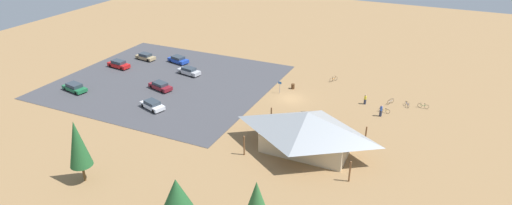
# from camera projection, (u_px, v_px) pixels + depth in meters

# --- Properties ---
(ground) EXTENTS (160.00, 160.00, 0.00)m
(ground) POSITION_uv_depth(u_px,v_px,m) (291.00, 99.00, 69.12)
(ground) COLOR #937047
(ground) RESTS_ON ground
(parking_lot_asphalt) EXTENTS (36.76, 33.15, 0.05)m
(parking_lot_asphalt) POSITION_uv_depth(u_px,v_px,m) (167.00, 81.00, 75.73)
(parking_lot_asphalt) COLOR #424247
(parking_lot_asphalt) RESTS_ON ground
(bike_pavilion) EXTENTS (13.99, 9.36, 5.49)m
(bike_pavilion) POSITION_uv_depth(u_px,v_px,m) (307.00, 128.00, 53.66)
(bike_pavilion) COLOR #C6B28E
(bike_pavilion) RESTS_ON ground
(trash_bin) EXTENTS (0.60, 0.60, 0.90)m
(trash_bin) POSITION_uv_depth(u_px,v_px,m) (293.00, 86.00, 72.67)
(trash_bin) COLOR brown
(trash_bin) RESTS_ON ground
(lot_sign) EXTENTS (0.56, 0.08, 2.20)m
(lot_sign) POSITION_uv_depth(u_px,v_px,m) (280.00, 86.00, 70.54)
(lot_sign) COLOR #99999E
(lot_sign) RESTS_ON ground
(pine_center) EXTENTS (2.54, 2.54, 7.81)m
(pine_center) POSITION_uv_depth(u_px,v_px,m) (78.00, 144.00, 46.86)
(pine_center) COLOR brown
(pine_center) RESTS_ON ground
(pine_far_west) EXTENTS (3.10, 3.10, 6.04)m
(pine_far_west) POSITION_uv_depth(u_px,v_px,m) (177.00, 195.00, 39.90)
(pine_far_west) COLOR brown
(pine_far_west) RESTS_ON ground
(pine_far_east) EXTENTS (2.76, 2.76, 7.49)m
(pine_far_east) POSITION_uv_depth(u_px,v_px,m) (257.00, 203.00, 37.38)
(pine_far_east) COLOR brown
(pine_far_east) RESTS_ON ground
(bicycle_white_lone_west) EXTENTS (0.84, 1.53, 0.86)m
(bicycle_white_lone_west) POSITION_uv_depth(u_px,v_px,m) (391.00, 102.00, 67.30)
(bicycle_white_lone_west) COLOR black
(bicycle_white_lone_west) RESTS_ON ground
(bicycle_teal_front_row) EXTENTS (1.71, 0.48, 0.87)m
(bicycle_teal_front_row) POSITION_uv_depth(u_px,v_px,m) (322.00, 115.00, 62.94)
(bicycle_teal_front_row) COLOR black
(bicycle_teal_front_row) RESTS_ON ground
(bicycle_orange_back_row) EXTENTS (0.99, 1.57, 0.91)m
(bicycle_orange_back_row) POSITION_uv_depth(u_px,v_px,m) (333.00, 79.00, 75.68)
(bicycle_orange_back_row) COLOR black
(bicycle_orange_back_row) RESTS_ON ground
(bicycle_red_yard_right) EXTENTS (1.65, 0.48, 0.81)m
(bicycle_red_yard_right) POSITION_uv_depth(u_px,v_px,m) (305.00, 114.00, 63.44)
(bicycle_red_yard_right) COLOR black
(bicycle_red_yard_right) RESTS_ON ground
(bicycle_green_trailside) EXTENTS (1.70, 0.48, 0.82)m
(bicycle_green_trailside) POSITION_uv_depth(u_px,v_px,m) (423.00, 106.00, 65.89)
(bicycle_green_trailside) COLOR black
(bicycle_green_trailside) RESTS_ON ground
(bicycle_blue_yard_left) EXTENTS (0.82, 1.59, 0.76)m
(bicycle_blue_yard_left) POSITION_uv_depth(u_px,v_px,m) (407.00, 104.00, 66.47)
(bicycle_blue_yard_left) COLOR black
(bicycle_blue_yard_left) RESTS_ON ground
(bicycle_yellow_by_bin) EXTENTS (1.74, 0.48, 0.82)m
(bicycle_yellow_by_bin) POSITION_uv_depth(u_px,v_px,m) (384.00, 110.00, 64.52)
(bicycle_yellow_by_bin) COLOR black
(bicycle_yellow_by_bin) RESTS_ON ground
(bicycle_purple_near_sign) EXTENTS (0.48, 1.73, 0.81)m
(bicycle_purple_near_sign) POSITION_uv_depth(u_px,v_px,m) (330.00, 121.00, 61.55)
(bicycle_purple_near_sign) COLOR black
(bicycle_purple_near_sign) RESTS_ON ground
(car_red_front_row) EXTENTS (4.78, 2.26, 1.47)m
(car_red_front_row) POSITION_uv_depth(u_px,v_px,m) (119.00, 64.00, 81.57)
(car_red_front_row) COLOR red
(car_red_front_row) RESTS_ON parking_lot_asphalt
(car_maroon_back_corner) EXTENTS (4.79, 2.87, 1.33)m
(car_maroon_back_corner) POSITION_uv_depth(u_px,v_px,m) (160.00, 86.00, 72.17)
(car_maroon_back_corner) COLOR maroon
(car_maroon_back_corner) RESTS_ON parking_lot_asphalt
(car_silver_far_end) EXTENTS (4.76, 2.49, 1.36)m
(car_silver_far_end) POSITION_uv_depth(u_px,v_px,m) (189.00, 71.00, 78.41)
(car_silver_far_end) COLOR #BCBCC1
(car_silver_far_end) RESTS_ON parking_lot_asphalt
(car_tan_inner_stall) EXTENTS (4.41, 2.25, 1.33)m
(car_tan_inner_stall) POSITION_uv_depth(u_px,v_px,m) (145.00, 57.00, 85.72)
(car_tan_inner_stall) COLOR tan
(car_tan_inner_stall) RESTS_ON parking_lot_asphalt
(car_green_second_row) EXTENTS (4.93, 2.71, 1.37)m
(car_green_second_row) POSITION_uv_depth(u_px,v_px,m) (75.00, 87.00, 71.57)
(car_green_second_row) COLOR #1E6B3D
(car_green_second_row) RESTS_ON parking_lot_asphalt
(car_blue_by_curb) EXTENTS (4.65, 2.89, 1.36)m
(car_blue_by_curb) POSITION_uv_depth(u_px,v_px,m) (178.00, 59.00, 84.08)
(car_blue_by_curb) COLOR #1E42B2
(car_blue_by_curb) RESTS_ON parking_lot_asphalt
(car_white_end_stall) EXTENTS (4.66, 3.12, 1.31)m
(car_white_end_stall) POSITION_uv_depth(u_px,v_px,m) (152.00, 105.00, 65.52)
(car_white_end_stall) COLOR white
(car_white_end_stall) RESTS_ON parking_lot_asphalt
(visitor_crossing_yard) EXTENTS (0.39, 0.36, 1.85)m
(visitor_crossing_yard) POSITION_uv_depth(u_px,v_px,m) (381.00, 110.00, 63.17)
(visitor_crossing_yard) COLOR #2D3347
(visitor_crossing_yard) RESTS_ON ground
(visitor_near_lot) EXTENTS (0.39, 0.40, 1.66)m
(visitor_near_lot) POSITION_uv_depth(u_px,v_px,m) (365.00, 99.00, 67.00)
(visitor_near_lot) COLOR #2D3347
(visitor_near_lot) RESTS_ON ground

